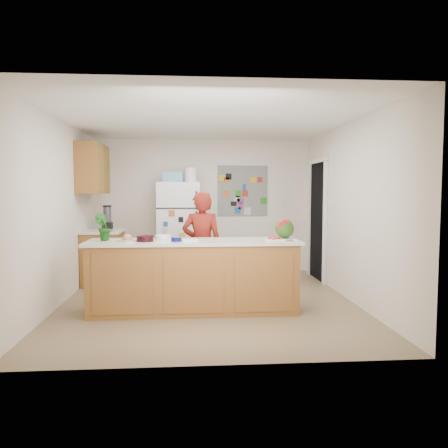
{
  "coord_description": "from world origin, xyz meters",
  "views": [
    {
      "loc": [
        -0.24,
        -6.0,
        1.54
      ],
      "look_at": [
        0.24,
        0.2,
        1.07
      ],
      "focal_mm": 35.0,
      "sensor_mm": 36.0,
      "label": 1
    }
  ],
  "objects": [
    {
      "name": "fridge_top_bin",
      "position": [
        -0.55,
        1.88,
        1.79
      ],
      "size": [
        0.35,
        0.28,
        0.18
      ],
      "primitive_type": "cube",
      "color": "#5999B2",
      "rests_on": "refrigerator"
    },
    {
      "name": "keys",
      "position": [
        1.0,
        -0.66,
        0.93
      ],
      "size": [
        0.1,
        0.06,
        0.01
      ],
      "primitive_type": "cube",
      "rotation": [
        0.0,
        0.0,
        0.21
      ],
      "color": "slate",
      "rests_on": "peninsula_top"
    },
    {
      "name": "cutting_board",
      "position": [
        0.92,
        -0.46,
        0.93
      ],
      "size": [
        0.41,
        0.32,
        0.01
      ],
      "primitive_type": "cube",
      "rotation": [
        0.0,
        0.0,
        -0.11
      ],
      "color": "silver",
      "rests_on": "peninsula_top"
    },
    {
      "name": "floor",
      "position": [
        0.0,
        0.0,
        -0.01
      ],
      "size": [
        4.0,
        4.5,
        0.02
      ],
      "primitive_type": "cube",
      "color": "brown",
      "rests_on": "ground"
    },
    {
      "name": "refrigerator",
      "position": [
        -0.45,
        1.88,
        0.85
      ],
      "size": [
        0.75,
        0.7,
        1.7
      ],
      "primitive_type": "cube",
      "color": "silver",
      "rests_on": "floor"
    },
    {
      "name": "paper_towel",
      "position": [
        -0.24,
        -0.56,
        0.93
      ],
      "size": [
        0.21,
        0.19,
        0.02
      ],
      "primitive_type": "cube",
      "rotation": [
        0.0,
        0.0,
        0.13
      ],
      "color": "silver",
      "rests_on": "peninsula_top"
    },
    {
      "name": "white_bowl",
      "position": [
        -0.59,
        -0.4,
        0.95
      ],
      "size": [
        0.24,
        0.24,
        0.06
      ],
      "primitive_type": "cylinder",
      "rotation": [
        0.0,
        0.0,
        -0.25
      ],
      "color": "silver",
      "rests_on": "peninsula_top"
    },
    {
      "name": "photo_collage",
      "position": [
        0.75,
        2.24,
        1.55
      ],
      "size": [
        0.95,
        0.01,
        0.95
      ],
      "primitive_type": "cube",
      "color": "slate",
      "rests_on": "wall_back"
    },
    {
      "name": "cobalt_bowl",
      "position": [
        -0.41,
        -0.61,
        0.95
      ],
      "size": [
        0.13,
        0.13,
        0.05
      ],
      "primitive_type": "cylinder",
      "rotation": [
        0.0,
        0.0,
        0.05
      ],
      "color": "#060A61",
      "rests_on": "peninsula_top"
    },
    {
      "name": "plate",
      "position": [
        -1.03,
        -0.53,
        0.93
      ],
      "size": [
        0.3,
        0.3,
        0.02
      ],
      "primitive_type": "cylinder",
      "rotation": [
        0.0,
        0.0,
        0.15
      ],
      "color": "#BDB391",
      "rests_on": "peninsula_top"
    },
    {
      "name": "upper_cabinets",
      "position": [
        -1.82,
        1.3,
        1.9
      ],
      "size": [
        0.35,
        1.0,
        0.8
      ],
      "primitive_type": "cube",
      "color": "brown",
      "rests_on": "wall_left"
    },
    {
      "name": "potted_plant",
      "position": [
        -1.33,
        -0.45,
        1.09
      ],
      "size": [
        0.2,
        0.17,
        0.34
      ],
      "primitive_type": "imported",
      "rotation": [
        0.0,
        0.0,
        3.24
      ],
      "color": "#18460B",
      "rests_on": "peninsula_top"
    },
    {
      "name": "ceiling",
      "position": [
        0.0,
        0.0,
        2.51
      ],
      "size": [
        4.0,
        4.5,
        0.02
      ],
      "primitive_type": "cube",
      "color": "white",
      "rests_on": "wall_back"
    },
    {
      "name": "wall_right",
      "position": [
        2.01,
        0.0,
        1.25
      ],
      "size": [
        0.02,
        4.5,
        2.5
      ],
      "primitive_type": "cube",
      "color": "beige",
      "rests_on": "ground"
    },
    {
      "name": "person",
      "position": [
        -0.08,
        0.08,
        0.77
      ],
      "size": [
        0.61,
        0.44,
        1.54
      ],
      "primitive_type": "imported",
      "rotation": [
        0.0,
        0.0,
        3.0
      ],
      "color": "maroon",
      "rests_on": "floor"
    },
    {
      "name": "watermelon_slice",
      "position": [
        0.82,
        -0.51,
        0.94
      ],
      "size": [
        0.16,
        0.16,
        0.02
      ],
      "primitive_type": "cylinder",
      "color": "red",
      "rests_on": "cutting_board"
    },
    {
      "name": "cherry_bowl",
      "position": [
        -0.8,
        -0.57,
        0.96
      ],
      "size": [
        0.26,
        0.26,
        0.07
      ],
      "primitive_type": "cylinder",
      "rotation": [
        0.0,
        0.0,
        0.31
      ],
      "color": "black",
      "rests_on": "peninsula_top"
    },
    {
      "name": "peninsula_top",
      "position": [
        -0.2,
        -0.5,
        0.9
      ],
      "size": [
        2.68,
        0.7,
        0.04
      ],
      "primitive_type": "cube",
      "color": "silver",
      "rests_on": "peninsula_base"
    },
    {
      "name": "blender_appliance",
      "position": [
        -1.64,
        1.49,
        1.09
      ],
      "size": [
        0.13,
        0.13,
        0.38
      ],
      "primitive_type": "cylinder",
      "color": "black",
      "rests_on": "side_counter_top"
    },
    {
      "name": "peninsula_base",
      "position": [
        -0.2,
        -0.5,
        0.44
      ],
      "size": [
        2.6,
        0.62,
        0.88
      ],
      "primitive_type": "cube",
      "color": "brown",
      "rests_on": "floor"
    },
    {
      "name": "wall_left",
      "position": [
        -2.01,
        0.0,
        1.25
      ],
      "size": [
        0.02,
        4.5,
        2.5
      ],
      "primitive_type": "cube",
      "color": "beige",
      "rests_on": "ground"
    },
    {
      "name": "wall_back",
      "position": [
        0.0,
        2.26,
        1.25
      ],
      "size": [
        4.0,
        0.02,
        2.5
      ],
      "primitive_type": "cube",
      "color": "beige",
      "rests_on": "ground"
    },
    {
      "name": "watermelon",
      "position": [
        0.98,
        -0.44,
        1.06
      ],
      "size": [
        0.25,
        0.25,
        0.25
      ],
      "primitive_type": "sphere",
      "color": "#1C570D",
      "rests_on": "cutting_board"
    },
    {
      "name": "doorway",
      "position": [
        1.99,
        1.45,
        1.02
      ],
      "size": [
        0.03,
        0.85,
        2.04
      ],
      "primitive_type": "cube",
      "color": "black",
      "rests_on": "ground"
    },
    {
      "name": "side_counter_top",
      "position": [
        -1.69,
        1.35,
        0.88
      ],
      "size": [
        0.64,
        0.84,
        0.04
      ],
      "primitive_type": "cube",
      "color": "silver",
      "rests_on": "side_counter_base"
    },
    {
      "name": "side_counter_base",
      "position": [
        -1.69,
        1.35,
        0.43
      ],
      "size": [
        0.6,
        0.8,
        0.86
      ],
      "primitive_type": "cube",
      "color": "brown",
      "rests_on": "floor"
    }
  ]
}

